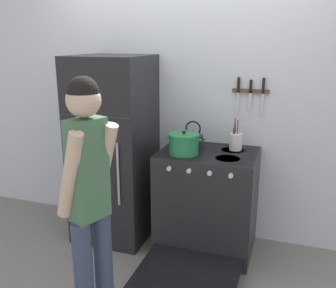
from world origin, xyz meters
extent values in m
plane|color=slate|center=(0.00, 0.00, 0.00)|extent=(14.00, 14.00, 0.00)
cube|color=silver|center=(0.00, 0.03, 1.27)|extent=(10.00, 0.06, 2.55)
cube|color=black|center=(-0.57, -0.32, 0.83)|extent=(0.65, 0.64, 1.67)
cube|color=#2D2D2D|center=(-0.57, -0.64, 1.20)|extent=(0.64, 0.01, 0.01)
cylinder|color=#B2B5BA|center=(-0.37, -0.66, 0.73)|extent=(0.02, 0.02, 0.53)
cube|color=#232326|center=(0.30, -0.31, 0.45)|extent=(0.81, 0.61, 0.89)
cube|color=black|center=(0.30, -0.31, 0.88)|extent=(0.79, 0.60, 0.02)
cube|color=black|center=(0.30, -0.58, 0.44)|extent=(0.71, 0.05, 0.67)
cylinder|color=black|center=(0.12, -0.43, 0.89)|extent=(0.20, 0.20, 0.01)
cylinder|color=black|center=(0.48, -0.43, 0.89)|extent=(0.20, 0.20, 0.01)
cylinder|color=black|center=(0.12, -0.18, 0.89)|extent=(0.20, 0.20, 0.01)
cylinder|color=black|center=(0.48, -0.18, 0.89)|extent=(0.20, 0.20, 0.01)
cylinder|color=silver|center=(0.06, -0.62, 0.82)|extent=(0.04, 0.02, 0.04)
cylinder|color=silver|center=(0.22, -0.62, 0.82)|extent=(0.04, 0.02, 0.04)
cylinder|color=silver|center=(0.38, -0.62, 0.82)|extent=(0.04, 0.02, 0.04)
cylinder|color=silver|center=(0.54, -0.62, 0.82)|extent=(0.04, 0.02, 0.04)
cube|color=black|center=(0.30, -0.97, 0.12)|extent=(0.75, 0.71, 0.04)
cube|color=#99999E|center=(0.30, -0.38, 0.40)|extent=(0.67, 0.34, 0.01)
cylinder|color=#237A42|center=(0.12, -0.43, 0.97)|extent=(0.24, 0.24, 0.15)
cylinder|color=#237A42|center=(0.12, -0.43, 1.05)|extent=(0.25, 0.25, 0.02)
sphere|color=black|center=(0.12, -0.43, 1.07)|extent=(0.03, 0.03, 0.03)
cylinder|color=#237A42|center=(-0.01, -0.43, 1.02)|extent=(0.03, 0.02, 0.02)
cylinder|color=#237A42|center=(0.25, -0.43, 1.02)|extent=(0.03, 0.02, 0.02)
cylinder|color=black|center=(0.13, -0.18, 0.94)|extent=(0.18, 0.18, 0.10)
cone|color=black|center=(0.13, -0.18, 1.00)|extent=(0.17, 0.17, 0.03)
sphere|color=black|center=(0.13, -0.18, 1.02)|extent=(0.02, 0.02, 0.02)
cone|color=black|center=(0.21, -0.18, 0.95)|extent=(0.10, 0.03, 0.08)
torus|color=black|center=(0.13, -0.18, 1.05)|extent=(0.14, 0.01, 0.14)
cylinder|color=silver|center=(0.50, -0.18, 0.96)|extent=(0.11, 0.11, 0.14)
cylinder|color=#9E7547|center=(0.49, -0.15, 1.02)|extent=(0.02, 0.03, 0.20)
cylinder|color=#232326|center=(0.49, -0.19, 1.00)|extent=(0.03, 0.01, 0.16)
cylinder|color=#B2B5BA|center=(0.52, -0.16, 1.01)|extent=(0.05, 0.01, 0.18)
cylinder|color=#4C4C51|center=(0.48, -0.18, 1.04)|extent=(0.03, 0.03, 0.25)
cylinder|color=#C63D33|center=(0.51, -0.18, 1.04)|extent=(0.02, 0.03, 0.23)
cylinder|color=#38425B|center=(-0.16, -1.57, 0.40)|extent=(0.12, 0.12, 0.79)
cylinder|color=#38425B|center=(-0.11, -1.42, 0.40)|extent=(0.12, 0.12, 0.79)
cube|color=#47704C|center=(-0.13, -1.50, 1.09)|extent=(0.19, 0.25, 0.59)
cylinder|color=beige|center=(-0.18, -1.61, 1.09)|extent=(0.25, 0.16, 0.53)
cylinder|color=beige|center=(-0.09, -1.38, 1.09)|extent=(0.25, 0.16, 0.53)
sphere|color=beige|center=(-0.13, -1.50, 1.48)|extent=(0.19, 0.19, 0.19)
sphere|color=black|center=(-0.13, -1.50, 1.53)|extent=(0.18, 0.18, 0.18)
cube|color=brown|center=(0.58, -0.01, 1.37)|extent=(0.31, 0.02, 0.03)
cube|color=silver|center=(0.48, -0.02, 1.27)|extent=(0.02, 0.00, 0.20)
cube|color=black|center=(0.48, -0.02, 1.43)|extent=(0.02, 0.02, 0.11)
cube|color=silver|center=(0.58, -0.02, 1.30)|extent=(0.03, 0.00, 0.16)
cube|color=black|center=(0.58, -0.02, 1.42)|extent=(0.02, 0.02, 0.10)
cube|color=silver|center=(0.69, -0.02, 1.26)|extent=(0.02, 0.00, 0.22)
cube|color=black|center=(0.69, -0.02, 1.43)|extent=(0.02, 0.02, 0.11)
camera|label=1|loc=(0.94, -3.24, 1.80)|focal=40.00mm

